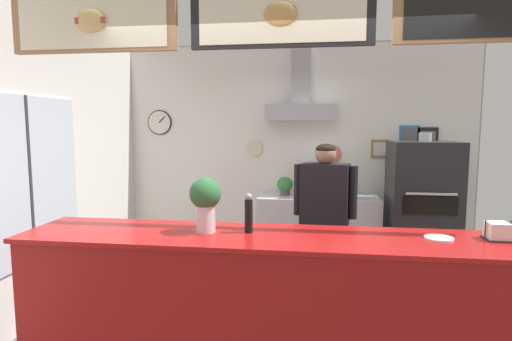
# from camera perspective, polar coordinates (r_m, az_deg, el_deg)

# --- Properties ---
(back_wall_assembly) EXTENTS (4.62, 2.71, 2.86)m
(back_wall_assembly) POSITION_cam_1_polar(r_m,az_deg,el_deg) (5.31, 5.46, 3.45)
(back_wall_assembly) COLOR gray
(back_wall_assembly) RESTS_ON ground_plane
(left_wall_with_window) EXTENTS (0.15, 4.71, 2.86)m
(left_wall_with_window) POSITION_cam_1_polar(r_m,az_deg,el_deg) (4.02, -31.23, 0.16)
(left_wall_with_window) COLOR white
(left_wall_with_window) RESTS_ON ground_plane
(service_counter) EXTENTS (3.38, 0.64, 1.09)m
(service_counter) POSITION_cam_1_polar(r_m,az_deg,el_deg) (2.86, 2.77, -19.69)
(service_counter) COLOR maroon
(service_counter) RESTS_ON ground_plane
(back_prep_counter) EXTENTS (1.48, 0.62, 0.92)m
(back_prep_counter) POSITION_cam_1_polar(r_m,az_deg,el_deg) (5.23, 8.66, -8.61)
(back_prep_counter) COLOR silver
(back_prep_counter) RESTS_ON ground_plane
(pizza_oven) EXTENTS (0.75, 0.66, 1.72)m
(pizza_oven) POSITION_cam_1_polar(r_m,az_deg,el_deg) (5.10, 22.29, -5.28)
(pizza_oven) COLOR #232326
(pizza_oven) RESTS_ON ground_plane
(shop_worker) EXTENTS (0.60, 0.31, 1.63)m
(shop_worker) POSITION_cam_1_polar(r_m,az_deg,el_deg) (3.97, 9.59, -7.18)
(shop_worker) COLOR #232328
(shop_worker) RESTS_ON ground_plane
(espresso_machine) EXTENTS (0.47, 0.52, 0.40)m
(espresso_machine) POSITION_cam_1_polar(r_m,az_deg,el_deg) (5.07, 8.96, -1.41)
(espresso_machine) COLOR #B7BABF
(espresso_machine) RESTS_ON back_prep_counter
(potted_basil) EXTENTS (0.26, 0.26, 0.31)m
(potted_basil) POSITION_cam_1_polar(r_m,az_deg,el_deg) (5.08, 12.35, -1.73)
(potted_basil) COLOR #4C4C51
(potted_basil) RESTS_ON back_prep_counter
(potted_oregano) EXTENTS (0.21, 0.21, 0.23)m
(potted_oregano) POSITION_cam_1_polar(r_m,az_deg,el_deg) (5.12, 4.10, -2.07)
(potted_oregano) COLOR #4C4C51
(potted_oregano) RESTS_ON back_prep_counter
(napkin_holder) EXTENTS (0.15, 0.15, 0.13)m
(napkin_holder) POSITION_cam_1_polar(r_m,az_deg,el_deg) (2.96, 30.86, -7.41)
(napkin_holder) COLOR #262628
(napkin_holder) RESTS_ON service_counter
(pepper_grinder) EXTENTS (0.05, 0.05, 0.26)m
(pepper_grinder) POSITION_cam_1_polar(r_m,az_deg,el_deg) (2.70, -1.05, -6.04)
(pepper_grinder) COLOR black
(pepper_grinder) RESTS_ON service_counter
(condiment_plate) EXTENTS (0.18, 0.18, 0.01)m
(condiment_plate) POSITION_cam_1_polar(r_m,az_deg,el_deg) (2.82, 24.34, -8.65)
(condiment_plate) COLOR white
(condiment_plate) RESTS_ON service_counter
(basil_vase) EXTENTS (0.21, 0.21, 0.37)m
(basil_vase) POSITION_cam_1_polar(r_m,az_deg,el_deg) (2.72, -7.12, -4.33)
(basil_vase) COLOR silver
(basil_vase) RESTS_ON service_counter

